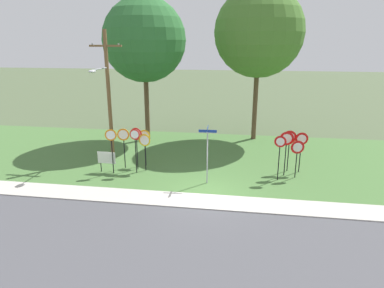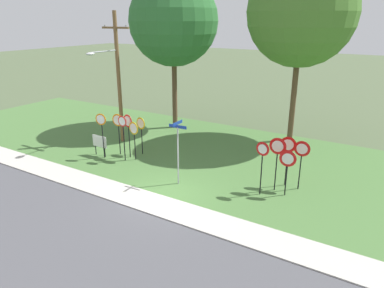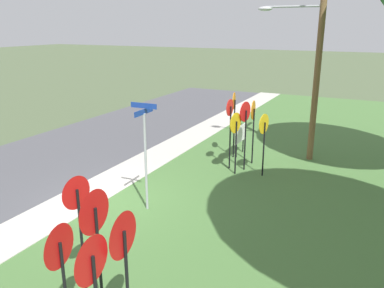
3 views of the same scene
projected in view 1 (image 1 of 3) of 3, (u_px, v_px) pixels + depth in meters
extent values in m
plane|color=#4C5B3D|center=(206.00, 195.00, 17.42)|extent=(160.00, 160.00, 0.00)
cube|color=#4C4C51|center=(192.00, 249.00, 12.88)|extent=(44.00, 6.40, 0.01)
cube|color=#BCB7AD|center=(205.00, 201.00, 16.66)|extent=(44.00, 1.60, 0.06)
cube|color=#477038|center=(216.00, 157.00, 23.10)|extent=(44.00, 12.00, 0.04)
cylinder|color=black|center=(137.00, 151.00, 20.56)|extent=(0.06, 0.06, 2.28)
cylinder|color=red|center=(136.00, 134.00, 20.21)|extent=(0.73, 0.16, 0.74)
cylinder|color=white|center=(136.00, 134.00, 20.19)|extent=(0.57, 0.11, 0.58)
cylinder|color=black|center=(136.00, 153.00, 20.00)|extent=(0.06, 0.06, 2.39)
cylinder|color=red|center=(135.00, 134.00, 19.63)|extent=(0.62, 0.05, 0.62)
cylinder|color=white|center=(135.00, 135.00, 19.62)|extent=(0.48, 0.03, 0.48)
cylinder|color=black|center=(124.00, 151.00, 20.73)|extent=(0.06, 0.06, 2.19)
cylinder|color=orange|center=(123.00, 135.00, 20.40)|extent=(0.73, 0.10, 0.73)
cylinder|color=white|center=(123.00, 135.00, 20.38)|extent=(0.57, 0.07, 0.57)
cylinder|color=black|center=(146.00, 150.00, 21.31)|extent=(0.06, 0.06, 1.98)
cylinder|color=gold|center=(145.00, 136.00, 21.00)|extent=(0.71, 0.15, 0.71)
cylinder|color=white|center=(145.00, 136.00, 20.99)|extent=(0.55, 0.10, 0.56)
cylinder|color=black|center=(145.00, 155.00, 20.37)|extent=(0.06, 0.06, 1.97)
cylinder|color=gold|center=(144.00, 140.00, 20.07)|extent=(0.73, 0.15, 0.74)
cylinder|color=white|center=(144.00, 140.00, 20.05)|extent=(0.57, 0.11, 0.58)
cylinder|color=black|center=(112.00, 154.00, 19.88)|extent=(0.06, 0.06, 2.40)
cylinder|color=orange|center=(111.00, 135.00, 19.51)|extent=(0.66, 0.16, 0.67)
cylinder|color=white|center=(111.00, 135.00, 19.50)|extent=(0.51, 0.11, 0.52)
cylinder|color=black|center=(296.00, 162.00, 19.30)|extent=(0.06, 0.06, 1.90)
cone|color=red|center=(298.00, 147.00, 19.01)|extent=(0.76, 0.13, 0.76)
cone|color=silver|center=(298.00, 147.00, 18.99)|extent=(0.52, 0.08, 0.52)
cylinder|color=black|center=(288.00, 153.00, 20.28)|extent=(0.06, 0.06, 2.20)
cone|color=red|center=(290.00, 137.00, 19.95)|extent=(0.78, 0.08, 0.77)
cone|color=white|center=(290.00, 137.00, 19.93)|extent=(0.53, 0.05, 0.53)
cylinder|color=black|center=(279.00, 160.00, 18.90)|extent=(0.06, 0.06, 2.32)
cone|color=red|center=(280.00, 142.00, 18.55)|extent=(0.65, 0.12, 0.65)
cone|color=silver|center=(280.00, 142.00, 18.53)|extent=(0.44, 0.08, 0.44)
cylinder|color=black|center=(300.00, 155.00, 20.14)|extent=(0.06, 0.06, 2.13)
cone|color=red|center=(302.00, 139.00, 19.82)|extent=(0.75, 0.06, 0.75)
cone|color=white|center=(302.00, 139.00, 19.80)|extent=(0.51, 0.04, 0.51)
cylinder|color=black|center=(285.00, 156.00, 19.58)|extent=(0.06, 0.06, 2.31)
cone|color=red|center=(287.00, 139.00, 19.23)|extent=(0.80, 0.06, 0.80)
cone|color=silver|center=(287.00, 139.00, 19.21)|extent=(0.54, 0.03, 0.54)
cylinder|color=#9EA0A8|center=(207.00, 158.00, 18.41)|extent=(0.07, 0.07, 2.87)
cylinder|color=#9EA0A8|center=(208.00, 132.00, 18.00)|extent=(0.09, 0.09, 0.03)
cube|color=navy|center=(208.00, 131.00, 17.98)|extent=(0.96, 0.05, 0.15)
cube|color=navy|center=(208.00, 128.00, 17.93)|extent=(0.04, 0.82, 0.15)
cylinder|color=brown|center=(109.00, 96.00, 21.94)|extent=(0.24, 0.24, 8.20)
cube|color=brown|center=(105.00, 46.00, 21.04)|extent=(2.10, 0.12, 0.12)
cylinder|color=gray|center=(92.00, 44.00, 21.14)|extent=(0.09, 0.09, 0.10)
cylinder|color=gray|center=(118.00, 44.00, 20.89)|extent=(0.09, 0.09, 0.10)
cylinder|color=#9EA0A8|center=(100.00, 69.00, 20.39)|extent=(0.08, 2.17, 0.08)
ellipsoid|color=#B7B7BC|center=(92.00, 71.00, 19.38)|extent=(0.40, 0.56, 0.18)
cylinder|color=black|center=(101.00, 167.00, 20.39)|extent=(0.05, 0.05, 0.55)
cylinder|color=black|center=(113.00, 168.00, 20.26)|extent=(0.05, 0.05, 0.55)
cube|color=white|center=(106.00, 158.00, 20.14)|extent=(1.10, 0.06, 0.70)
cylinder|color=brown|center=(147.00, 102.00, 26.37)|extent=(0.36, 0.36, 6.04)
sphere|color=#2D6B33|center=(144.00, 40.00, 25.05)|extent=(6.16, 6.16, 6.16)
cylinder|color=brown|center=(255.00, 98.00, 26.50)|extent=(0.36, 0.36, 6.47)
sphere|color=#47752D|center=(259.00, 32.00, 25.10)|extent=(6.62, 6.62, 6.62)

